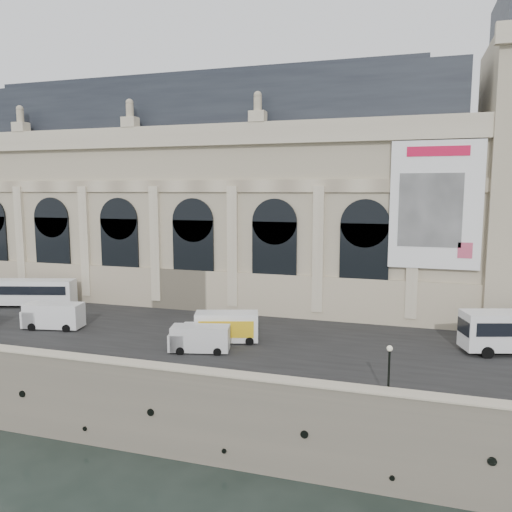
{
  "coord_description": "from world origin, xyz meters",
  "views": [
    {
      "loc": [
        20.31,
        -32.46,
        20.53
      ],
      "look_at": [
        3.77,
        22.0,
        13.0
      ],
      "focal_mm": 35.0,
      "sensor_mm": 36.0,
      "label": 1
    }
  ],
  "objects_px": {
    "bus_left": "(27,292)",
    "van_c": "(51,316)",
    "lamp_right": "(389,374)",
    "van_b": "(197,339)",
    "box_truck": "(222,327)"
  },
  "relations": [
    {
      "from": "van_b",
      "to": "van_c",
      "type": "height_order",
      "value": "van_c"
    },
    {
      "from": "box_truck",
      "to": "bus_left",
      "type": "bearing_deg",
      "value": 167.14
    },
    {
      "from": "bus_left",
      "to": "box_truck",
      "type": "height_order",
      "value": "bus_left"
    },
    {
      "from": "van_c",
      "to": "box_truck",
      "type": "height_order",
      "value": "box_truck"
    },
    {
      "from": "bus_left",
      "to": "lamp_right",
      "type": "relative_size",
      "value": 2.96
    },
    {
      "from": "bus_left",
      "to": "van_c",
      "type": "bearing_deg",
      "value": -37.9
    },
    {
      "from": "van_c",
      "to": "bus_left",
      "type": "bearing_deg",
      "value": 142.1
    },
    {
      "from": "bus_left",
      "to": "lamp_right",
      "type": "xyz_separation_m",
      "value": [
        44.29,
        -16.06,
        0.07
      ]
    },
    {
      "from": "bus_left",
      "to": "van_b",
      "type": "distance_m",
      "value": 29.1
    },
    {
      "from": "van_b",
      "to": "van_c",
      "type": "xyz_separation_m",
      "value": [
        -17.82,
        2.59,
        0.17
      ]
    },
    {
      "from": "bus_left",
      "to": "box_truck",
      "type": "distance_m",
      "value": 29.21
    },
    {
      "from": "bus_left",
      "to": "lamp_right",
      "type": "distance_m",
      "value": 47.11
    },
    {
      "from": "box_truck",
      "to": "lamp_right",
      "type": "distance_m",
      "value": 18.48
    },
    {
      "from": "van_c",
      "to": "lamp_right",
      "type": "distance_m",
      "value": 35.85
    },
    {
      "from": "van_b",
      "to": "lamp_right",
      "type": "height_order",
      "value": "lamp_right"
    }
  ]
}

